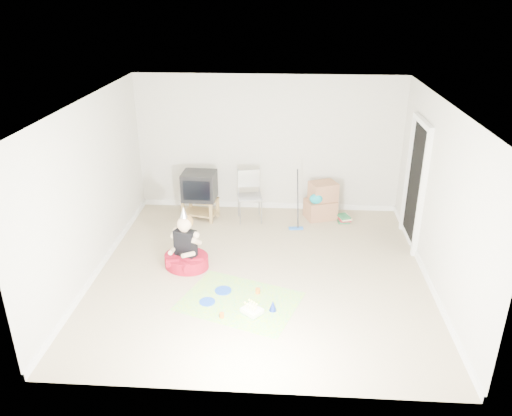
# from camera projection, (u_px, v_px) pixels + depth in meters

# --- Properties ---
(ground) EXTENTS (5.00, 5.00, 0.00)m
(ground) POSITION_uv_depth(u_px,v_px,m) (261.00, 272.00, 7.66)
(ground) COLOR tan
(ground) RESTS_ON ground
(doorway_recess) EXTENTS (0.02, 0.90, 2.05)m
(doorway_recess) POSITION_uv_depth(u_px,v_px,m) (416.00, 186.00, 8.19)
(doorway_recess) COLOR black
(doorway_recess) RESTS_ON ground
(tv_stand) EXTENTS (0.71, 0.54, 0.39)m
(tv_stand) POSITION_uv_depth(u_px,v_px,m) (200.00, 206.00, 9.38)
(tv_stand) COLOR olive
(tv_stand) RESTS_ON ground
(crt_tv) EXTENTS (0.62, 0.52, 0.52)m
(crt_tv) POSITION_uv_depth(u_px,v_px,m) (199.00, 186.00, 9.22)
(crt_tv) COLOR black
(crt_tv) RESTS_ON tv_stand
(folding_chair) EXTENTS (0.50, 0.48, 0.96)m
(folding_chair) POSITION_uv_depth(u_px,v_px,m) (250.00, 197.00, 9.21)
(folding_chair) COLOR #9A9BA0
(folding_chair) RESTS_ON ground
(cardboard_boxes) EXTENTS (0.65, 0.60, 0.69)m
(cardboard_boxes) POSITION_uv_depth(u_px,v_px,m) (321.00, 201.00, 9.37)
(cardboard_boxes) COLOR #A4704F
(cardboard_boxes) RESTS_ON ground
(floor_mop) EXTENTS (0.27, 0.35, 1.04)m
(floor_mop) POSITION_uv_depth(u_px,v_px,m) (296.00, 216.00, 8.93)
(floor_mop) COLOR blue
(floor_mop) RESTS_ON ground
(book_pile) EXTENTS (0.26, 0.30, 0.12)m
(book_pile) POSITION_uv_depth(u_px,v_px,m) (344.00, 218.00, 9.33)
(book_pile) COLOR #236B3F
(book_pile) RESTS_ON ground
(seated_woman) EXTENTS (0.92, 0.92, 1.02)m
(seated_woman) POSITION_uv_depth(u_px,v_px,m) (186.00, 254.00, 7.73)
(seated_woman) COLOR #A50F23
(seated_woman) RESTS_ON ground
(party_mat) EXTENTS (1.85, 1.59, 0.01)m
(party_mat) POSITION_uv_depth(u_px,v_px,m) (240.00, 301.00, 6.94)
(party_mat) COLOR #F43391
(party_mat) RESTS_ON ground
(birthday_cake) EXTENTS (0.33, 0.33, 0.13)m
(birthday_cake) POSITION_uv_depth(u_px,v_px,m) (252.00, 311.00, 6.67)
(birthday_cake) COLOR white
(birthday_cake) RESTS_ON party_mat
(blue_plate_near) EXTENTS (0.31, 0.31, 0.01)m
(blue_plate_near) POSITION_uv_depth(u_px,v_px,m) (223.00, 290.00, 7.17)
(blue_plate_near) COLOR #1644B6
(blue_plate_near) RESTS_ON party_mat
(blue_plate_far) EXTENTS (0.27, 0.27, 0.01)m
(blue_plate_far) POSITION_uv_depth(u_px,v_px,m) (207.00, 302.00, 6.91)
(blue_plate_far) COLOR #1644B6
(blue_plate_far) RESTS_ON party_mat
(orange_cup_near) EXTENTS (0.09, 0.09, 0.08)m
(orange_cup_near) POSITION_uv_depth(u_px,v_px,m) (258.00, 291.00, 7.10)
(orange_cup_near) COLOR orange
(orange_cup_near) RESTS_ON party_mat
(orange_cup_far) EXTENTS (0.09, 0.09, 0.07)m
(orange_cup_far) POSITION_uv_depth(u_px,v_px,m) (222.00, 315.00, 6.58)
(orange_cup_far) COLOR orange
(orange_cup_far) RESTS_ON party_mat
(blue_party_hat) EXTENTS (0.14, 0.14, 0.15)m
(blue_party_hat) POSITION_uv_depth(u_px,v_px,m) (273.00, 306.00, 6.71)
(blue_party_hat) COLOR #1A35B9
(blue_party_hat) RESTS_ON party_mat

